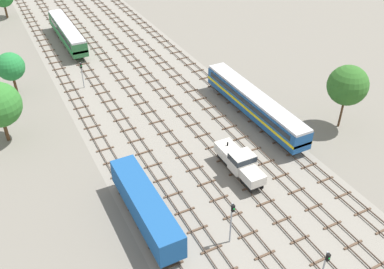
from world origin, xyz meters
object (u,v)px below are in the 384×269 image
at_px(signal_post_nearest, 232,218).
at_px(signal_post_near, 324,266).
at_px(shunter_loco_centre_near, 240,162).
at_px(passenger_coach_right_mid, 254,103).
at_px(signal_post_mid, 82,72).
at_px(freight_boxcar_far_left_nearest, 145,205).
at_px(diesel_railcar_left_midfar, 67,32).

relative_size(signal_post_nearest, signal_post_near, 1.08).
xyz_separation_m(shunter_loco_centre_near, signal_post_nearest, (-6.51, -8.63, 1.40)).
distance_m(passenger_coach_right_mid, signal_post_mid, 28.31).
xyz_separation_m(shunter_loco_centre_near, signal_post_mid, (-10.85, 30.44, 0.93)).
xyz_separation_m(signal_post_near, signal_post_mid, (-8.68, 47.43, -0.25)).
xyz_separation_m(passenger_coach_right_mid, signal_post_nearest, (-15.20, -18.59, 0.80)).
relative_size(freight_boxcar_far_left_nearest, shunter_loco_centre_near, 1.65).
height_order(shunter_loco_centre_near, passenger_coach_right_mid, passenger_coach_right_mid).
bearing_deg(signal_post_mid, passenger_coach_right_mid, -46.35).
relative_size(passenger_coach_right_mid, signal_post_mid, 4.83).
distance_m(freight_boxcar_far_left_nearest, shunter_loco_centre_near, 13.21).
relative_size(passenger_coach_right_mid, diesel_railcar_left_midfar, 1.07).
bearing_deg(passenger_coach_right_mid, signal_post_mid, 133.65).
distance_m(diesel_railcar_left_midfar, signal_post_mid, 19.46).
distance_m(shunter_loco_centre_near, signal_post_nearest, 10.90).
bearing_deg(signal_post_near, signal_post_mid, 100.37).
height_order(signal_post_nearest, signal_post_near, signal_post_nearest).
distance_m(diesel_railcar_left_midfar, signal_post_near, 67.09).
height_order(diesel_railcar_left_midfar, signal_post_mid, signal_post_mid).
bearing_deg(shunter_loco_centre_near, passenger_coach_right_mid, 48.93).
bearing_deg(passenger_coach_right_mid, freight_boxcar_far_left_nearest, -150.70).
bearing_deg(signal_post_nearest, passenger_coach_right_mid, 50.74).
relative_size(diesel_railcar_left_midfar, signal_post_mid, 4.50).
relative_size(shunter_loco_centre_near, signal_post_mid, 1.86).
xyz_separation_m(freight_boxcar_far_left_nearest, shunter_loco_centre_near, (13.02, 2.21, -0.44)).
distance_m(freight_boxcar_far_left_nearest, signal_post_nearest, 9.18).
bearing_deg(diesel_railcar_left_midfar, freight_boxcar_far_left_nearest, -94.77).
bearing_deg(signal_post_mid, signal_post_nearest, -83.66).
bearing_deg(shunter_loco_centre_near, signal_post_nearest, -127.05).
distance_m(passenger_coach_right_mid, signal_post_nearest, 24.02).
height_order(shunter_loco_centre_near, signal_post_near, signal_post_near).
distance_m(passenger_coach_right_mid, signal_post_near, 29.06).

